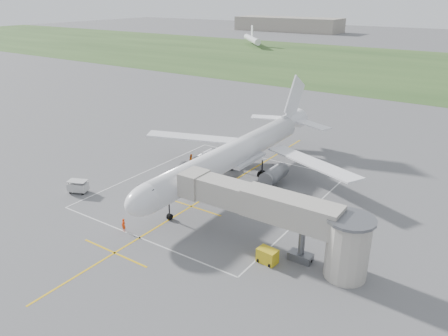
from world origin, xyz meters
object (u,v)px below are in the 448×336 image
Objects in this scene: ramp_worker_nose at (124,225)px; gpu_unit at (267,256)px; airliner at (234,154)px; jet_bridge at (284,216)px; baggage_cart at (78,186)px; ramp_worker_wing at (191,159)px.

gpu_unit is at bearing 17.05° from ramp_worker_nose.
ramp_worker_nose is (-2.69, -20.70, -3.55)m from airliner.
baggage_cart is at bearing -175.91° from jet_bridge.
airliner is 14.89× the size of baggage_cart.
ramp_worker_wing is (6.75, 18.23, -0.03)m from baggage_cart.
jet_bridge is 12.49× the size of ramp_worker_wing.
ramp_worker_wing is at bearing 147.96° from jet_bridge.
gpu_unit is 0.72× the size of baggage_cart.
jet_bridge is at bearing -42.19° from airliner.
baggage_cart is 1.68× the size of ramp_worker_wing.
ramp_worker_wing is at bearing 111.68° from ramp_worker_nose.
ramp_worker_wing reaches higher than gpu_unit.
ramp_worker_wing is at bearing 47.10° from baggage_cart.
ramp_worker_wing is (-7.04, 22.38, 0.10)m from ramp_worker_nose.
gpu_unit is at bearing -103.28° from jet_bridge.
gpu_unit is 30.90m from ramp_worker_wing.
baggage_cart is 1.87× the size of ramp_worker_nose.
jet_bridge is 4.65m from gpu_unit.
gpu_unit is (15.16, -16.64, -3.60)m from airliner.
ramp_worker_nose is (-18.41, -6.45, -3.90)m from jet_bridge.
airliner is at bearing 137.38° from gpu_unit.
airliner is 23.61m from baggage_cart.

